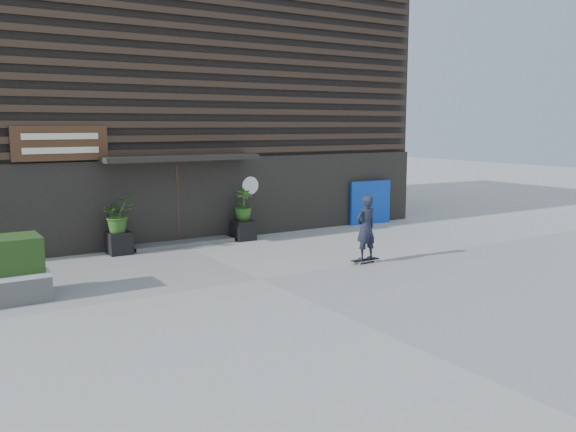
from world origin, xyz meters
TOP-DOWN VIEW (x-y plane):
  - ground at (0.00, 0.00)m, footprint 80.00×80.00m
  - entrance_step at (0.00, 4.60)m, footprint 3.00×0.80m
  - planter_pot_left at (-1.90, 4.40)m, footprint 0.60×0.60m
  - bamboo_left at (-1.90, 4.40)m, footprint 0.86×0.75m
  - planter_pot_right at (1.90, 4.40)m, footprint 0.60×0.60m
  - bamboo_right at (1.90, 4.40)m, footprint 0.54×0.54m
  - blue_tarp at (7.12, 4.70)m, footprint 1.63×0.26m
  - building at (-0.00, 9.96)m, footprint 18.00×11.00m
  - skateboarder at (3.06, 0.00)m, footprint 0.78×0.43m

SIDE VIEW (x-z plane):
  - ground at x=0.00m, z-range 0.00..0.00m
  - entrance_step at x=0.00m, z-range 0.00..0.12m
  - planter_pot_left at x=-1.90m, z-range 0.00..0.60m
  - planter_pot_right at x=1.90m, z-range 0.00..0.60m
  - blue_tarp at x=7.12m, z-range 0.00..1.53m
  - skateboarder at x=3.06m, z-range 0.04..1.77m
  - bamboo_left at x=-1.90m, z-range 0.60..1.56m
  - bamboo_right at x=1.90m, z-range 0.60..1.56m
  - building at x=0.00m, z-range -0.01..7.99m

